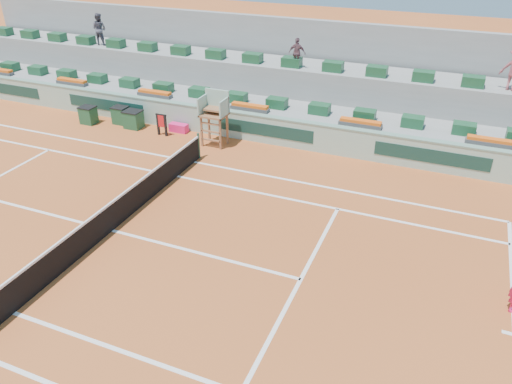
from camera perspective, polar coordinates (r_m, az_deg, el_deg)
ground at (r=16.83m, az=-16.10°, el=-4.26°), size 90.00×90.00×0.00m
seating_tier_lower at (r=24.79m, az=-1.28°, el=9.58°), size 36.00×4.00×1.20m
seating_tier_upper at (r=25.96m, az=0.16°, el=12.14°), size 36.00×2.40×2.60m
stadium_back_wall at (r=27.14m, az=1.49°, el=14.88°), size 36.00×0.40×4.40m
player_bag at (r=23.75m, az=-8.83°, el=7.27°), size 0.87×0.39×0.39m
spectator_left at (r=29.73m, az=-17.48°, el=17.34°), size 0.84×0.67×1.67m
spectator_mid at (r=24.04m, az=4.72°, el=15.55°), size 0.81×0.35×1.38m
court_lines at (r=16.83m, az=-16.10°, el=-4.25°), size 23.89×11.09×0.01m
tennis_net at (r=16.55m, az=-16.35°, el=-2.74°), size 0.10×11.97×1.10m
advertising_hoarding at (r=22.90m, az=-3.46°, el=7.91°), size 36.00×0.34×1.26m
umpire_chair at (r=21.75m, az=-4.74°, el=9.24°), size 1.10×0.90×2.40m
seat_row_lower at (r=23.74m, az=-2.19°, el=10.75°), size 32.90×0.60×0.44m
seat_row_upper at (r=25.01m, az=-0.38°, el=15.09°), size 32.90×0.60×0.44m
flower_planters at (r=23.74m, az=-6.35°, el=10.37°), size 26.80×0.36×0.28m
drink_cooler_a at (r=24.55m, az=-13.84°, el=8.08°), size 0.83×0.71×0.84m
drink_cooler_b at (r=25.23m, az=-15.22°, el=8.48°), size 0.72×0.62×0.84m
drink_cooler_c at (r=25.70m, az=-18.62°, el=8.35°), size 0.74×0.64×0.84m
towel_rack at (r=23.31m, az=-10.74°, el=7.75°), size 0.55×0.09×1.03m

